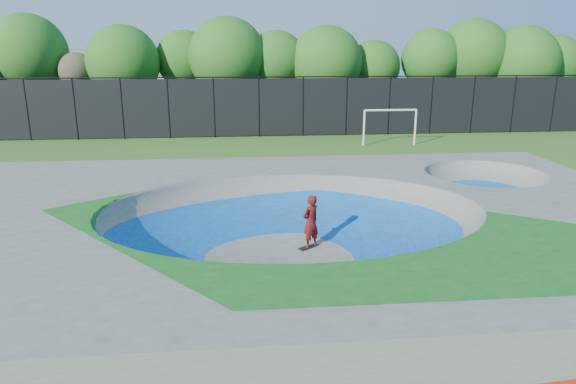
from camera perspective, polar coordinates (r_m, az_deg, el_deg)
ground at (r=15.12m, az=0.40°, el=-7.12°), size 120.00×120.00×0.00m
skate_deck at (r=14.84m, az=0.40°, el=-4.45°), size 22.00×14.00×1.50m
skater at (r=15.44m, az=2.53°, el=-3.34°), size 0.72×0.68×1.66m
skateboard at (r=15.72m, az=2.50°, el=-6.11°), size 0.78×0.60×0.05m
soccer_goal at (r=32.64m, az=11.29°, el=7.83°), size 3.38×0.12×2.23m
fence at (r=35.09m, az=-3.24°, el=9.53°), size 48.09×0.09×4.04m
treeline at (r=39.65m, az=-2.90°, el=14.40°), size 51.59×7.26×8.31m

